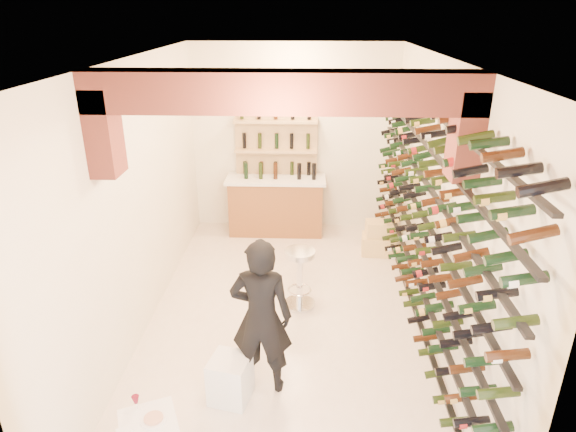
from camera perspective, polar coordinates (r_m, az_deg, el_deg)
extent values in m
plane|color=silver|center=(6.53, -0.10, -11.61)|extent=(6.00, 6.00, 0.00)
cube|color=white|center=(8.64, 0.70, 8.82)|extent=(3.50, 0.02, 3.20)
cube|color=white|center=(3.18, -2.41, -18.43)|extent=(3.50, 0.02, 3.20)
cube|color=white|center=(6.10, -16.78, 1.75)|extent=(0.02, 6.00, 3.20)
cube|color=white|center=(5.97, 16.91, 1.28)|extent=(0.02, 6.00, 3.20)
cube|color=#975C35|center=(5.41, -0.13, 17.60)|extent=(3.50, 6.00, 0.02)
cube|color=#9E4637|center=(4.44, -0.66, 14.09)|extent=(3.50, 0.35, 0.36)
cube|color=#9E4637|center=(4.87, -20.44, 9.03)|extent=(0.24, 0.35, 0.80)
cube|color=#9E4637|center=(4.72, 19.79, 8.72)|extent=(0.24, 0.35, 0.80)
cube|color=black|center=(6.53, 14.18, -9.76)|extent=(0.06, 5.70, 0.03)
cube|color=black|center=(6.33, 14.53, -6.70)|extent=(0.06, 5.70, 0.03)
cube|color=black|center=(6.15, 14.89, -3.45)|extent=(0.06, 5.70, 0.03)
cube|color=black|center=(5.99, 15.27, -0.02)|extent=(0.06, 5.70, 0.03)
cube|color=black|center=(5.85, 15.67, 3.59)|extent=(0.06, 5.70, 0.03)
cube|color=black|center=(5.74, 16.10, 7.36)|extent=(0.06, 5.70, 0.03)
cube|color=black|center=(5.65, 16.54, 11.27)|extent=(0.06, 5.70, 0.03)
cube|color=brown|center=(8.66, -1.39, 1.07)|extent=(1.60, 0.55, 0.96)
cube|color=white|center=(8.49, -1.42, 4.23)|extent=(1.70, 0.62, 0.05)
cube|color=tan|center=(8.74, -1.31, 4.89)|extent=(1.40, 0.10, 2.00)
cube|color=tan|center=(8.83, -1.32, 1.29)|extent=(1.40, 0.28, 0.04)
cube|color=tan|center=(8.66, -1.35, 4.37)|extent=(1.40, 0.28, 0.04)
cube|color=tan|center=(8.52, -1.38, 7.56)|extent=(1.40, 0.28, 0.04)
cube|color=tan|center=(8.40, -1.41, 10.86)|extent=(1.40, 0.28, 0.04)
cube|color=brown|center=(8.46, -1.38, 14.38)|extent=(0.70, 0.04, 0.55)
cube|color=#99998C|center=(8.43, -1.39, 14.36)|extent=(0.60, 0.01, 0.45)
cube|color=white|center=(4.44, -15.79, -21.99)|extent=(0.58, 0.58, 0.04)
cube|color=white|center=(4.80, -13.34, -22.92)|extent=(0.04, 0.04, 0.60)
cylinder|color=white|center=(4.42, -15.20, -21.66)|extent=(0.20, 0.20, 0.01)
cylinder|color=#BF7266|center=(4.41, -15.22, -21.52)|extent=(0.15, 0.15, 0.02)
cube|color=white|center=(4.40, -18.30, -22.38)|extent=(0.14, 0.14, 0.01)
cylinder|color=white|center=(4.55, -16.96, -20.47)|extent=(0.06, 0.06, 0.00)
cylinder|color=white|center=(4.52, -17.03, -20.09)|extent=(0.01, 0.01, 0.08)
cone|color=#570718|center=(4.48, -17.12, -19.53)|extent=(0.06, 0.06, 0.07)
cube|color=white|center=(5.29, -6.64, -18.10)|extent=(0.46, 0.46, 0.48)
imported|color=black|center=(5.03, -3.10, -11.53)|extent=(0.65, 0.45, 1.71)
cylinder|color=silver|center=(6.77, 1.32, -10.05)|extent=(0.42, 0.42, 0.03)
cylinder|color=silver|center=(6.58, 1.35, -7.32)|extent=(0.08, 0.08, 0.74)
cylinder|color=silver|center=(6.39, 1.38, -4.31)|extent=(0.40, 0.40, 0.07)
torus|color=silver|center=(6.66, 1.33, -8.49)|extent=(0.32, 0.32, 0.03)
cube|color=#E8C77F|center=(8.16, 10.32, -3.24)|extent=(0.55, 0.41, 0.31)
cube|color=#E8C77F|center=(8.04, 10.46, -1.44)|extent=(0.43, 0.29, 0.25)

